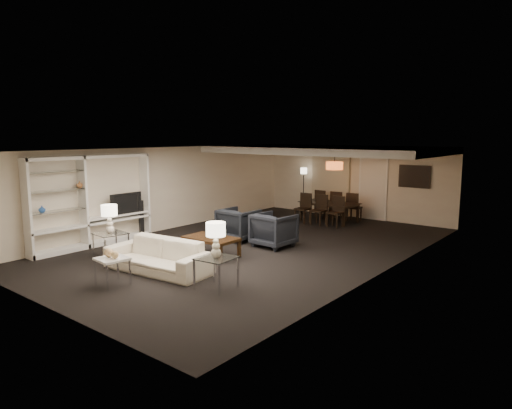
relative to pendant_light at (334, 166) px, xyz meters
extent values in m
plane|color=black|center=(-0.30, -3.50, -1.92)|extent=(11.00, 11.00, 0.00)
cube|color=silver|center=(-0.30, -3.50, 0.58)|extent=(7.00, 11.00, 0.02)
cube|color=beige|center=(-0.30, 2.00, -0.67)|extent=(7.00, 0.02, 2.50)
cube|color=beige|center=(-0.30, -9.00, -0.67)|extent=(7.00, 0.02, 2.50)
cube|color=beige|center=(-3.80, -3.50, -0.67)|extent=(0.02, 11.00, 2.50)
cube|color=beige|center=(3.20, -3.50, -0.67)|extent=(0.02, 11.00, 2.50)
cube|color=silver|center=(-0.30, 0.00, 0.48)|extent=(7.00, 4.00, 0.20)
cube|color=beige|center=(-1.20, 1.92, -0.72)|extent=(1.50, 0.12, 2.40)
cube|color=silver|center=(0.40, 1.97, -0.87)|extent=(0.90, 0.05, 2.10)
cube|color=#142D38|center=(1.80, 1.96, -0.37)|extent=(0.95, 0.04, 0.65)
cylinder|color=#D8591E|center=(0.00, 0.00, 0.00)|extent=(0.52, 0.52, 0.24)
imported|color=beige|center=(-0.53, -6.52, -1.58)|extent=(2.44, 1.18, 0.69)
imported|color=black|center=(-1.13, -3.22, -1.48)|extent=(0.95, 0.98, 0.87)
imported|color=black|center=(0.07, -3.22, -1.48)|extent=(0.98, 1.01, 0.87)
sphere|color=tan|center=(-0.63, -7.62, -1.30)|extent=(0.17, 0.17, 0.17)
sphere|color=tan|center=(-0.43, -7.62, -1.31)|extent=(0.15, 0.15, 0.15)
imported|color=black|center=(-3.58, -5.17, -0.89)|extent=(0.97, 0.13, 0.56)
imported|color=#295AB2|center=(-3.61, -7.41, -0.78)|extent=(0.16, 0.16, 0.16)
imported|color=#AD6A39|center=(-3.61, -6.42, -0.28)|extent=(0.16, 0.16, 0.16)
cube|color=black|center=(-3.50, -4.68, -1.40)|extent=(0.14, 0.14, 1.05)
imported|color=black|center=(-0.52, 0.63, -1.59)|extent=(1.90, 1.13, 0.65)
camera|label=1|loc=(6.91, -12.50, 0.95)|focal=32.00mm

